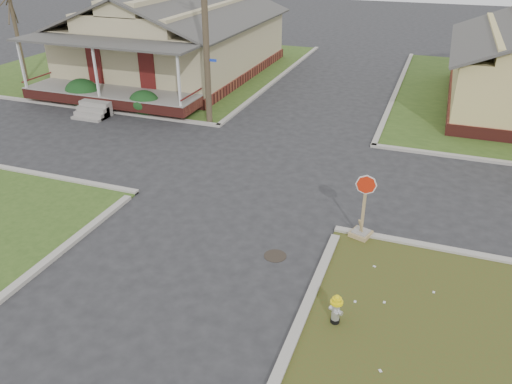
% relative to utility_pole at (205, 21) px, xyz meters
% --- Properties ---
extents(ground, '(120.00, 120.00, 0.00)m').
position_rel_utility_pole_xyz_m(ground, '(4.20, -8.90, -4.66)').
color(ground, '#252527').
rests_on(ground, ground).
extents(verge_far_left, '(19.00, 19.00, 0.05)m').
position_rel_utility_pole_xyz_m(verge_far_left, '(-8.80, 9.10, -4.64)').
color(verge_far_left, '#344E1C').
rests_on(verge_far_left, ground).
extents(curbs, '(80.00, 40.00, 0.12)m').
position_rel_utility_pole_xyz_m(curbs, '(4.20, -3.90, -4.66)').
color(curbs, '#A5A095').
rests_on(curbs, ground).
extents(manhole, '(0.64, 0.64, 0.01)m').
position_rel_utility_pole_xyz_m(manhole, '(6.40, -9.40, -4.66)').
color(manhole, black).
rests_on(manhole, ground).
extents(corner_house, '(10.10, 15.50, 5.30)m').
position_rel_utility_pole_xyz_m(corner_house, '(-5.80, 7.78, -2.38)').
color(corner_house, maroon).
rests_on(corner_house, ground).
extents(utility_pole, '(1.80, 0.28, 9.00)m').
position_rel_utility_pole_xyz_m(utility_pole, '(0.00, 0.00, 0.00)').
color(utility_pole, '#403325').
rests_on(utility_pole, ground).
extents(tree_far_left, '(0.22, 0.22, 4.90)m').
position_rel_utility_pole_xyz_m(tree_far_left, '(-13.80, 3.10, -2.16)').
color(tree_far_left, '#403325').
rests_on(tree_far_left, verge_far_left).
extents(fire_hydrant, '(0.29, 0.29, 0.79)m').
position_rel_utility_pole_xyz_m(fire_hydrant, '(8.56, -11.52, -4.18)').
color(fire_hydrant, black).
rests_on(fire_hydrant, ground).
extents(stop_sign, '(0.57, 0.56, 2.03)m').
position_rel_utility_pole_xyz_m(stop_sign, '(8.49, -7.58, -4.17)').
color(stop_sign, '#A38558').
rests_on(stop_sign, ground).
extents(hedge_left, '(1.65, 1.35, 1.26)m').
position_rel_utility_pole_xyz_m(hedge_left, '(-7.36, 0.21, -3.98)').
color(hedge_left, '#153B17').
rests_on(hedge_left, verge_far_left).
extents(hedge_right, '(1.51, 1.24, 1.16)m').
position_rel_utility_pole_xyz_m(hedge_right, '(-3.53, 0.01, -4.03)').
color(hedge_right, '#153B17').
rests_on(hedge_right, verge_far_left).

